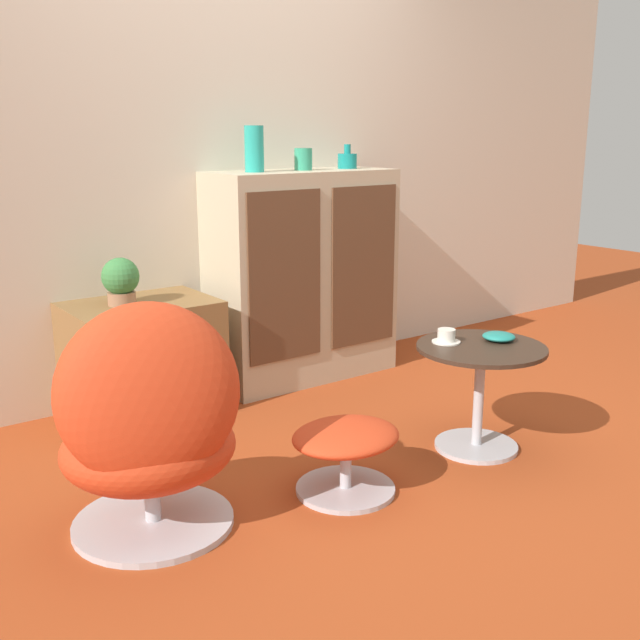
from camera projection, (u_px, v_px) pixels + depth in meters
name	position (u px, v px, depth m)	size (l,w,h in m)	color
ground_plane	(389.00, 459.00, 3.17)	(12.00, 12.00, 0.00)	#9E3D19
wall_back	(219.00, 141.00, 3.92)	(6.40, 0.06, 2.60)	beige
sideboard	(303.00, 276.00, 4.12)	(1.04, 0.43, 1.15)	tan
tv_console	(143.00, 359.00, 3.61)	(0.69, 0.49, 0.56)	brown
egg_chair	(149.00, 426.00, 2.49)	(0.74, 0.70, 0.85)	#B7B7BC
ottoman	(346.00, 446.00, 2.84)	(0.43, 0.38, 0.27)	#B7B7BC
coffee_table	(480.00, 382.00, 3.21)	(0.55, 0.55, 0.47)	#B7B7BC
vase_leftmost	(254.00, 149.00, 3.78)	(0.10, 0.10, 0.23)	teal
vase_inner_left	(303.00, 159.00, 3.97)	(0.10, 0.10, 0.12)	#2D8E6B
vase_inner_right	(347.00, 160.00, 4.15)	(0.11, 0.11, 0.13)	#147A75
potted_plant	(121.00, 280.00, 3.47)	(0.17, 0.17, 0.22)	#996B4C
teacup	(446.00, 337.00, 3.21)	(0.12, 0.12, 0.06)	silver
bowl	(499.00, 336.00, 3.24)	(0.14, 0.14, 0.04)	#1E7A70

